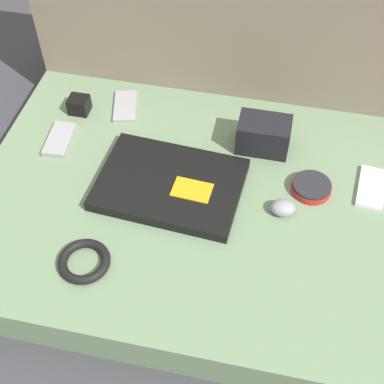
% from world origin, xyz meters
% --- Properties ---
extents(ground_plane, '(8.00, 8.00, 0.00)m').
position_xyz_m(ground_plane, '(0.00, 0.00, 0.00)').
color(ground_plane, '#38383D').
extents(couch_seat, '(1.03, 0.76, 0.10)m').
position_xyz_m(couch_seat, '(0.00, 0.00, 0.05)').
color(couch_seat, slate).
rests_on(couch_seat, ground_plane).
extents(couch_backrest, '(1.03, 0.20, 0.46)m').
position_xyz_m(couch_backrest, '(0.00, 0.48, 0.23)').
color(couch_backrest, '#7F705B').
rests_on(couch_backrest, ground_plane).
extents(laptop, '(0.35, 0.26, 0.03)m').
position_xyz_m(laptop, '(-0.06, 0.02, 0.12)').
color(laptop, black).
rests_on(laptop, couch_seat).
extents(computer_mouse, '(0.06, 0.05, 0.03)m').
position_xyz_m(computer_mouse, '(0.21, 0.00, 0.12)').
color(computer_mouse, gray).
rests_on(computer_mouse, couch_seat).
extents(speaker_puck, '(0.09, 0.09, 0.02)m').
position_xyz_m(speaker_puck, '(0.27, 0.08, 0.12)').
color(speaker_puck, red).
rests_on(speaker_puck, couch_seat).
extents(phone_silver, '(0.07, 0.12, 0.01)m').
position_xyz_m(phone_silver, '(-0.37, 0.11, 0.11)').
color(phone_silver, '#99999E').
rests_on(phone_silver, couch_seat).
extents(phone_black, '(0.07, 0.13, 0.01)m').
position_xyz_m(phone_black, '(0.41, 0.11, 0.11)').
color(phone_black, silver).
rests_on(phone_black, couch_seat).
extents(phone_small, '(0.09, 0.13, 0.01)m').
position_xyz_m(phone_small, '(-0.24, 0.27, 0.11)').
color(phone_small, '#99999E').
rests_on(phone_small, couch_seat).
extents(camera_pouch, '(0.13, 0.09, 0.08)m').
position_xyz_m(camera_pouch, '(0.14, 0.20, 0.15)').
color(camera_pouch, black).
rests_on(camera_pouch, couch_seat).
extents(charger_brick, '(0.05, 0.05, 0.04)m').
position_xyz_m(charger_brick, '(-0.36, 0.23, 0.13)').
color(charger_brick, black).
rests_on(charger_brick, couch_seat).
extents(cable_coil, '(0.11, 0.11, 0.02)m').
position_xyz_m(cable_coil, '(-0.19, -0.23, 0.11)').
color(cable_coil, black).
rests_on(cable_coil, couch_seat).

